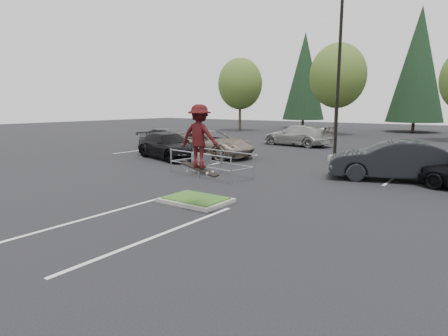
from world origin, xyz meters
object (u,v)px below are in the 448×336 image
Objects in this scene: light_pole at (338,81)px; conif_a at (304,76)px; car_l_grey at (168,137)px; car_r_charc at (392,160)px; car_far_silver at (298,135)px; car_l_tan at (209,144)px; conif_b at (418,65)px; cart_corral at (203,159)px; skateboarder at (200,137)px; car_l_black at (168,146)px; decid_a at (240,85)px; decid_b at (338,78)px.

conif_a is at bearing 117.38° from light_pole.
car_r_charc is (17.00, -3.69, 0.09)m from car_l_grey.
car_r_charc is 0.92× the size of car_far_silver.
car_l_tan reaches higher than car_l_grey.
car_far_silver is at bearing -102.10° from conif_b.
car_l_grey is at bearing -113.31° from conif_b.
skateboarder is at bearing -42.64° from cart_corral.
car_far_silver reaches higher than car_l_black.
car_r_charc is at bearing -119.94° from skateboarder.
skateboarder is 20.23m from car_far_silver.
skateboarder is 18.47m from car_l_grey.
light_pole is 0.70× the size of conif_b.
conif_a reaches higher than light_pole.
car_l_grey is (-9.54, 7.42, 0.05)m from cart_corral.
skateboarder reaches higher than car_l_grey.
decid_a is 0.92× the size of decid_b.
conif_a reaches higher than car_l_grey.
car_l_black is (-2.06, -23.53, -5.27)m from decid_b.
conif_a is 37.65m from car_r_charc.
light_pole is 1.69× the size of car_l_tan.
decid_a is at bearing 129.45° from cart_corral.
car_l_tan is 11.06m from car_r_charc.
conif_b is (14.00, 0.50, 0.75)m from conif_a.
car_l_tan is 6.50m from car_l_grey.
car_l_black is at bearing -95.00° from decid_b.
light_pole is at bearing -70.65° from decid_b.
skateboarder is 0.34× the size of car_l_tan.
decid_b is 25.57m from car_r_charc.
car_l_grey is at bearing -108.82° from decid_b.
conif_b is 41.88m from skateboarder.
conif_a is (-7.99, 9.47, 1.05)m from decid_b.
car_l_grey is (-13.00, -0.50, -3.78)m from light_pole.
skateboarder is 0.39× the size of car_r_charc.
car_l_black is (-5.11, 2.92, 0.05)m from cart_corral.
conif_a is 2.85× the size of car_l_grey.
conif_b reaches higher than cart_corral.
decid_a is (-18.51, 18.03, 1.02)m from light_pole.
decid_a is 25.54m from car_l_black.
conif_b is 32.36m from car_l_grey.
car_l_grey is (1.50, -28.50, -6.32)m from conif_a.
cart_corral is 0.71× the size of car_l_tan.
car_l_grey is 17.39m from car_r_charc.
decid_b reaches higher than decid_a.
cart_corral is (11.04, -35.92, -6.37)m from conif_a.
conif_b is at bearing -30.81° from car_l_grey.
conif_b is 23.73m from car_far_silver.
cart_corral is 8.34m from car_r_charc.
conif_b reaches higher than car_r_charc.
car_l_tan is at bearing -156.82° from light_pole.
decid_a is 1.48× the size of car_l_tan.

